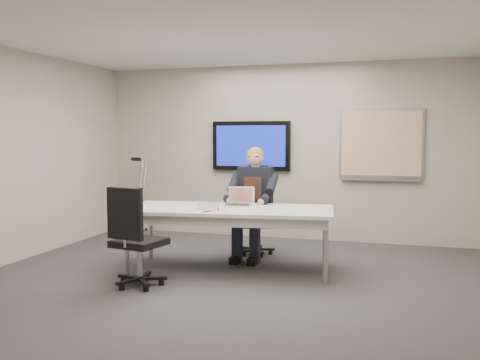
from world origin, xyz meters
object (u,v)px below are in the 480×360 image
(office_chair_far, at_px, (256,232))
(office_chair_near, at_px, (137,256))
(conference_table, at_px, (230,215))
(seated_person, at_px, (252,214))
(laptop, at_px, (240,201))

(office_chair_far, height_order, office_chair_near, office_chair_near)
(office_chair_far, bearing_deg, conference_table, -111.35)
(office_chair_near, xyz_separation_m, seated_person, (0.82, 1.73, 0.26))
(conference_table, relative_size, office_chair_near, 2.36)
(office_chair_far, xyz_separation_m, laptop, (-0.02, -0.70, 0.53))
(laptop, bearing_deg, office_chair_far, 75.48)
(conference_table, height_order, laptop, laptop)
(conference_table, xyz_separation_m, office_chair_far, (0.07, 0.97, -0.38))
(seated_person, xyz_separation_m, laptop, (-0.04, -0.44, 0.23))
(conference_table, relative_size, seated_person, 1.75)
(office_chair_far, xyz_separation_m, seated_person, (0.01, -0.26, 0.30))
(conference_table, distance_m, seated_person, 0.72)
(office_chair_near, bearing_deg, office_chair_far, -101.34)
(conference_table, relative_size, laptop, 7.02)
(seated_person, bearing_deg, laptop, -100.03)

